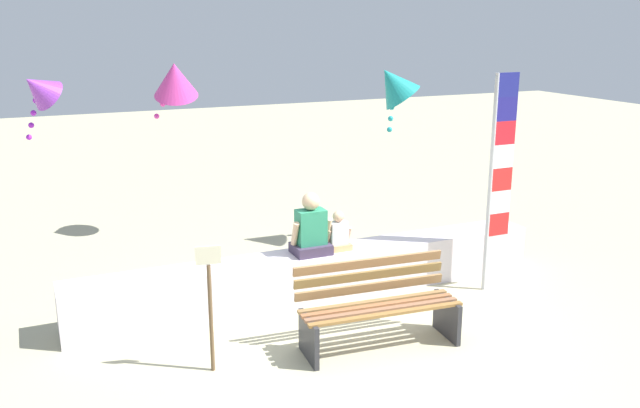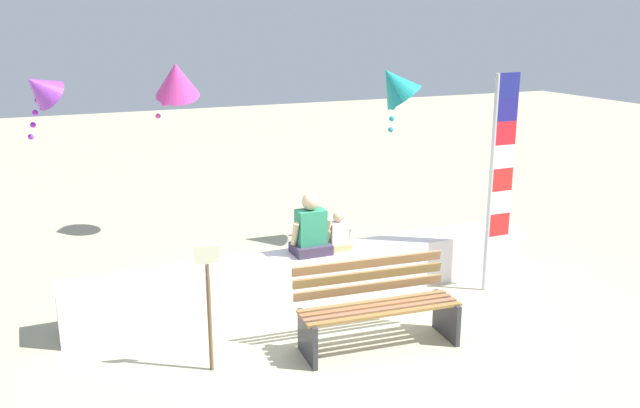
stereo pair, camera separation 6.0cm
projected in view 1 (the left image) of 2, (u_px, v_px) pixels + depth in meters
name	position (u px, v px, depth m)	size (l,w,h in m)	color
ground_plane	(356.00, 333.00, 7.48)	(40.00, 40.00, 0.00)	#B5AF8C
seawall_ledge	(316.00, 274.00, 8.38)	(6.01, 0.52, 0.59)	silver
park_bench	(377.00, 307.00, 7.13)	(1.74, 0.75, 0.88)	olive
person_adult	(311.00, 230.00, 8.17)	(0.50, 0.37, 0.76)	#3D314A
person_child	(338.00, 235.00, 8.34)	(0.32, 0.24, 0.49)	tan
flag_banner	(498.00, 168.00, 8.33)	(0.35, 0.05, 2.73)	#B7B7BC
kite_teal	(394.00, 84.00, 9.68)	(0.92, 0.83, 1.13)	teal
kite_magenta	(175.00, 80.00, 10.08)	(0.85, 0.95, 0.95)	#DB3D9E
kite_purple	(38.00, 88.00, 9.19)	(0.77, 0.75, 1.08)	purple
sign_post	(210.00, 298.00, 6.49)	(0.24, 0.07, 1.29)	brown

